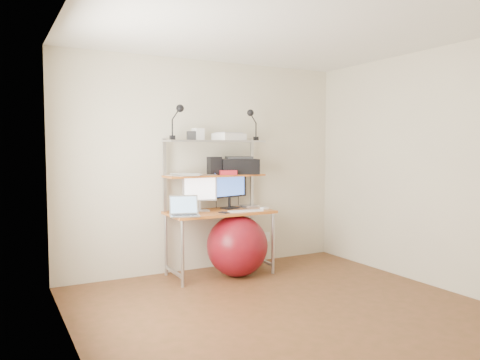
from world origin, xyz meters
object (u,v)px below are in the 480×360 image
at_px(monitor_black, 229,186).
at_px(monitor_silver, 200,190).
at_px(laptop, 184,211).
at_px(printer, 239,166).
at_px(exercise_ball, 237,246).

bearing_deg(monitor_black, monitor_silver, 171.29).
height_order(monitor_silver, laptop, monitor_silver).
distance_m(laptop, printer, 0.97).
relative_size(monitor_black, exercise_ball, 0.77).
bearing_deg(exercise_ball, monitor_silver, 144.87).
bearing_deg(printer, exercise_ball, -106.29).
bearing_deg(monitor_black, printer, -32.84).
xyz_separation_m(monitor_silver, monitor_black, (0.41, 0.06, 0.03)).
bearing_deg(laptop, monitor_silver, 55.90).
relative_size(monitor_silver, laptop, 1.24).
bearing_deg(monitor_silver, laptop, -130.87).
bearing_deg(laptop, exercise_ball, 15.24).
bearing_deg(printer, monitor_silver, -161.95).
relative_size(monitor_silver, exercise_ball, 0.64).
distance_m(monitor_black, laptop, 0.80).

